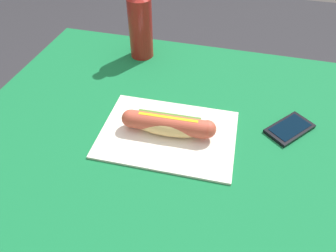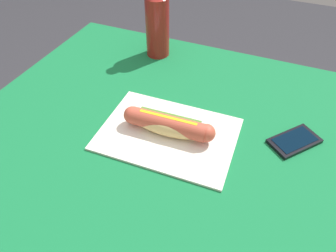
{
  "view_description": "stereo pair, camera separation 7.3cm",
  "coord_description": "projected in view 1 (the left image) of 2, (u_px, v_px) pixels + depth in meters",
  "views": [
    {
      "loc": [
        0.11,
        -0.52,
        1.29
      ],
      "look_at": [
        -0.02,
        -0.01,
        0.78
      ],
      "focal_mm": 32.79,
      "sensor_mm": 36.0,
      "label": 1
    },
    {
      "loc": [
        0.18,
        -0.49,
        1.29
      ],
      "look_at": [
        -0.02,
        -0.01,
        0.78
      ],
      "focal_mm": 32.79,
      "sensor_mm": 36.0,
      "label": 2
    }
  ],
  "objects": [
    {
      "name": "dining_table",
      "position": [
        176.0,
        169.0,
        0.85
      ],
      "size": [
        1.08,
        0.89,
        0.75
      ],
      "color": "brown",
      "rests_on": "ground"
    },
    {
      "name": "hot_dog",
      "position": [
        168.0,
        124.0,
        0.73
      ],
      "size": [
        0.23,
        0.06,
        0.05
      ],
      "color": "#E5BC75",
      "rests_on": "paper_wrapper"
    },
    {
      "name": "soda_bottle",
      "position": [
        140.0,
        23.0,
        0.95
      ],
      "size": [
        0.07,
        0.07,
        0.26
      ],
      "color": "maroon",
      "rests_on": "dining_table"
    },
    {
      "name": "paper_wrapper",
      "position": [
        168.0,
        134.0,
        0.75
      ],
      "size": [
        0.33,
        0.24,
        0.01
      ],
      "primitive_type": "cube",
      "rotation": [
        0.0,
        0.0,
        0.03
      ],
      "color": "silver",
      "rests_on": "dining_table"
    },
    {
      "name": "cell_phone",
      "position": [
        290.0,
        129.0,
        0.76
      ],
      "size": [
        0.13,
        0.13,
        0.01
      ],
      "color": "black",
      "rests_on": "dining_table"
    }
  ]
}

